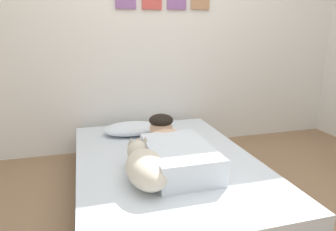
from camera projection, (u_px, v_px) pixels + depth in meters
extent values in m
plane|color=#8C6B4C|center=(228.00, 227.00, 2.01)|extent=(12.25, 12.25, 0.00)
cube|color=silver|center=(163.00, 30.00, 3.20)|extent=(4.12, 0.10, 2.50)
cube|color=#4C4742|center=(166.00, 188.00, 2.40)|extent=(1.35, 1.98, 0.11)
cube|color=silver|center=(166.00, 170.00, 2.35)|extent=(1.31, 1.93, 0.20)
ellipsoid|color=silver|center=(131.00, 128.00, 2.86)|extent=(0.52, 0.32, 0.11)
cube|color=silver|center=(180.00, 158.00, 2.11)|extent=(0.42, 0.64, 0.18)
ellipsoid|color=#D8AD8E|center=(166.00, 139.00, 2.42)|extent=(0.32, 0.20, 0.16)
sphere|color=#D8AD8E|center=(161.00, 128.00, 2.56)|extent=(0.19, 0.19, 0.19)
ellipsoid|color=black|center=(161.00, 120.00, 2.54)|extent=(0.20, 0.20, 0.10)
cylinder|color=#D8AD8E|center=(150.00, 138.00, 2.53)|extent=(0.23, 0.07, 0.14)
cylinder|color=#D8AD8E|center=(173.00, 136.00, 2.58)|extent=(0.23, 0.07, 0.14)
ellipsoid|color=beige|center=(147.00, 169.00, 1.92)|extent=(0.26, 0.48, 0.20)
sphere|color=beige|center=(138.00, 151.00, 2.15)|extent=(0.15, 0.15, 0.15)
cone|color=#A79F8E|center=(131.00, 141.00, 2.14)|extent=(0.05, 0.05, 0.05)
cone|color=#A79F8E|center=(145.00, 140.00, 2.17)|extent=(0.05, 0.05, 0.05)
cylinder|color=white|center=(166.00, 134.00, 2.77)|extent=(0.09, 0.09, 0.07)
torus|color=white|center=(172.00, 133.00, 2.79)|extent=(0.05, 0.01, 0.05)
cube|color=black|center=(175.00, 162.00, 2.24)|extent=(0.07, 0.14, 0.01)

